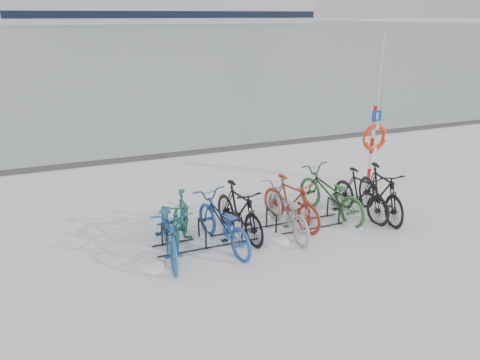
{
  "coord_description": "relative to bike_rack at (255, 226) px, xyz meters",
  "views": [
    {
      "loc": [
        -3.39,
        -7.64,
        4.11
      ],
      "look_at": [
        -0.07,
        0.6,
        0.96
      ],
      "focal_mm": 35.0,
      "sensor_mm": 36.0,
      "label": 1
    }
  ],
  "objects": [
    {
      "name": "bike_7",
      "position": [
        2.49,
        0.03,
        0.34
      ],
      "size": [
        0.68,
        1.77,
        1.03
      ],
      "primitive_type": "imported",
      "rotation": [
        0.0,
        0.0,
        0.12
      ],
      "color": "black",
      "rests_on": "ground"
    },
    {
      "name": "bike_5",
      "position": [
        0.89,
        0.19,
        0.34
      ],
      "size": [
        0.9,
        1.8,
        1.04
      ],
      "primitive_type": "imported",
      "rotation": [
        0.0,
        0.0,
        0.25
      ],
      "color": "#A62D1F",
      "rests_on": "ground"
    },
    {
      "name": "lifebuoy_station",
      "position": [
        3.94,
        1.6,
        1.04
      ],
      "size": [
        0.7,
        0.22,
        3.63
      ],
      "color": "red",
      "rests_on": "ground"
    },
    {
      "name": "bike_1",
      "position": [
        -1.47,
        0.11,
        0.34
      ],
      "size": [
        1.16,
        1.77,
        1.04
      ],
      "primitive_type": "imported",
      "rotation": [
        0.0,
        0.0,
        -0.43
      ],
      "color": "#19574B",
      "rests_on": "ground"
    },
    {
      "name": "bike_rack",
      "position": [
        0.0,
        0.0,
        0.0
      ],
      "size": [
        4.0,
        0.48,
        0.46
      ],
      "color": "black",
      "rests_on": "ground"
    },
    {
      "name": "bike_4",
      "position": [
        0.63,
        -0.11,
        0.32
      ],
      "size": [
        0.76,
        1.95,
        1.01
      ],
      "primitive_type": "imported",
      "rotation": [
        0.0,
        0.0,
        3.09
      ],
      "color": "#9FA0A6",
      "rests_on": "ground"
    },
    {
      "name": "ground",
      "position": [
        0.0,
        0.0,
        -0.18
      ],
      "size": [
        900.0,
        900.0,
        0.0
      ],
      "primitive_type": "plane",
      "color": "white",
      "rests_on": "ground"
    },
    {
      "name": "bike_3",
      "position": [
        -0.29,
        0.12,
        0.36
      ],
      "size": [
        0.76,
        1.85,
        1.08
      ],
      "primitive_type": "imported",
      "rotation": [
        0.0,
        0.0,
        0.14
      ],
      "color": "black",
      "rests_on": "ground"
    },
    {
      "name": "ice_sheet",
      "position": [
        0.0,
        155.0,
        -0.17
      ],
      "size": [
        400.0,
        298.0,
        0.02
      ],
      "primitive_type": "cube",
      "color": "#A5B1BA",
      "rests_on": "ground"
    },
    {
      "name": "bike_8",
      "position": [
        2.86,
        -0.14,
        0.39
      ],
      "size": [
        0.8,
        1.94,
        1.13
      ],
      "primitive_type": "imported",
      "rotation": [
        0.0,
        0.0,
        -0.15
      ],
      "color": "black",
      "rests_on": "ground"
    },
    {
      "name": "bike_2",
      "position": [
        -0.75,
        -0.2,
        0.33
      ],
      "size": [
        0.98,
        2.02,
        1.02
      ],
      "primitive_type": "imported",
      "rotation": [
        0.0,
        0.0,
        3.3
      ],
      "color": "#254EA3",
      "rests_on": "ground"
    },
    {
      "name": "quay_edge",
      "position": [
        0.0,
        5.9,
        -0.13
      ],
      "size": [
        400.0,
        0.25,
        0.1
      ],
      "primitive_type": "cube",
      "color": "#3F3F42",
      "rests_on": "ground"
    },
    {
      "name": "bike_0",
      "position": [
        -1.74,
        -0.16,
        0.35
      ],
      "size": [
        0.94,
        2.09,
        1.06
      ],
      "primitive_type": "imported",
      "rotation": [
        0.0,
        0.0,
        -0.12
      ],
      "color": "#255B9D",
      "rests_on": "ground"
    },
    {
      "name": "snow_drifts",
      "position": [
        0.04,
        -0.06,
        -0.18
      ],
      "size": [
        5.86,
        1.65,
        0.22
      ],
      "color": "white",
      "rests_on": "ground"
    },
    {
      "name": "bike_6",
      "position": [
        1.87,
        0.27,
        0.35
      ],
      "size": [
        1.05,
        2.13,
        1.07
      ],
      "primitive_type": "imported",
      "rotation": [
        0.0,
        0.0,
        3.31
      ],
      "color": "#30602E",
      "rests_on": "ground"
    }
  ]
}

